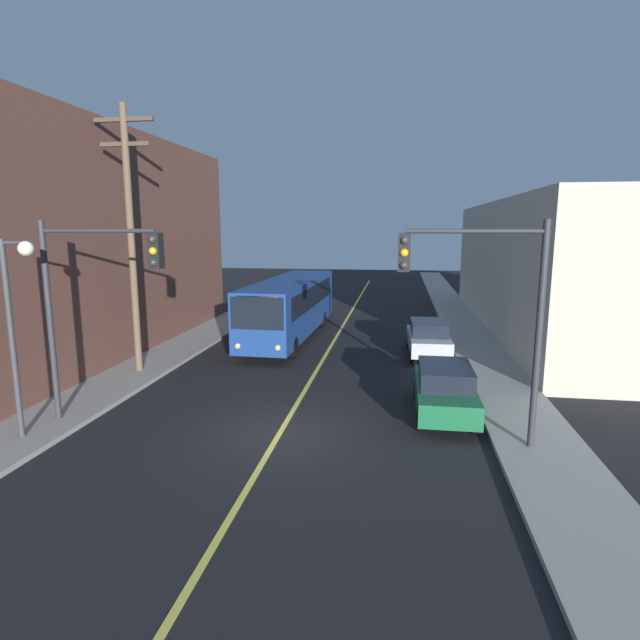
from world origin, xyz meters
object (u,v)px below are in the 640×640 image
(parked_car_silver, at_px, (428,337))
(traffic_signal_right_corner, at_px, (480,292))
(parked_car_green, at_px, (445,389))
(street_lamp_left, at_px, (16,311))
(traffic_signal_left_corner, at_px, (94,285))
(utility_pole_near, at_px, (130,229))
(city_bus, at_px, (291,305))

(parked_car_silver, relative_size, traffic_signal_right_corner, 0.74)
(parked_car_green, xyz_separation_m, street_lamp_left, (-11.70, -4.01, 2.90))
(parked_car_silver, relative_size, traffic_signal_left_corner, 0.74)
(traffic_signal_left_corner, bearing_deg, parked_car_green, 13.98)
(parked_car_silver, xyz_separation_m, street_lamp_left, (-11.60, -11.93, 2.90))
(traffic_signal_right_corner, distance_m, street_lamp_left, 12.34)
(traffic_signal_left_corner, xyz_separation_m, street_lamp_left, (-1.42, -1.45, -0.56))
(parked_car_green, relative_size, traffic_signal_left_corner, 0.73)
(parked_car_silver, bearing_deg, traffic_signal_right_corner, -86.50)
(traffic_signal_right_corner, relative_size, street_lamp_left, 1.09)
(parked_car_silver, xyz_separation_m, traffic_signal_right_corner, (0.64, -10.46, 3.46))
(utility_pole_near, bearing_deg, parked_car_silver, 22.59)
(parked_car_silver, bearing_deg, city_bus, 159.77)
(traffic_signal_left_corner, xyz_separation_m, traffic_signal_right_corner, (10.82, 0.02, 0.00))
(city_bus, xyz_separation_m, traffic_signal_right_corner, (7.82, -13.11, 2.49))
(utility_pole_near, distance_m, street_lamp_left, 7.29)
(traffic_signal_left_corner, bearing_deg, street_lamp_left, -134.35)
(city_bus, height_order, utility_pole_near, utility_pole_near)
(traffic_signal_right_corner, bearing_deg, parked_car_green, 101.87)
(street_lamp_left, bearing_deg, traffic_signal_right_corner, 6.85)
(parked_car_green, distance_m, traffic_signal_right_corner, 4.33)
(parked_car_silver, bearing_deg, parked_car_green, -89.23)
(parked_car_green, distance_m, utility_pole_near, 13.40)
(traffic_signal_left_corner, distance_m, traffic_signal_right_corner, 10.82)
(parked_car_silver, height_order, utility_pole_near, utility_pole_near)
(parked_car_green, relative_size, utility_pole_near, 0.42)
(utility_pole_near, bearing_deg, traffic_signal_right_corner, -23.53)
(parked_car_silver, xyz_separation_m, traffic_signal_left_corner, (-10.18, -10.48, 3.46))
(parked_car_silver, bearing_deg, street_lamp_left, -134.18)
(city_bus, distance_m, traffic_signal_right_corner, 15.46)
(parked_car_silver, relative_size, street_lamp_left, 0.81)
(utility_pole_near, distance_m, traffic_signal_left_corner, 6.00)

